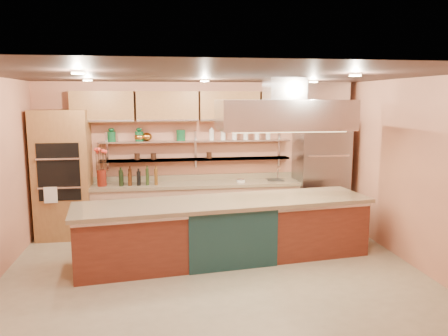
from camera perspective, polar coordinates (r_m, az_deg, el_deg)
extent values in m
cube|color=tan|center=(6.39, -1.19, -14.01)|extent=(6.00, 5.00, 0.02)
cube|color=black|center=(5.89, -1.28, 12.03)|extent=(6.00, 5.00, 0.02)
cube|color=tan|center=(8.44, -3.41, 1.60)|extent=(6.00, 0.04, 2.80)
cube|color=tan|center=(3.59, 3.94, -8.74)|extent=(6.00, 0.04, 2.80)
cube|color=tan|center=(7.02, 23.85, -0.69)|extent=(0.04, 5.00, 2.80)
cube|color=#906034|center=(8.30, -20.28, -0.82)|extent=(0.95, 0.64, 2.30)
cube|color=gray|center=(8.67, 12.49, -0.73)|extent=(0.95, 0.72, 2.10)
cube|color=tan|center=(8.31, -3.50, -5.08)|extent=(3.84, 0.64, 0.93)
cube|color=silver|center=(8.31, -3.67, 1.13)|extent=(3.60, 0.26, 0.03)
cube|color=silver|center=(8.27, -3.69, 3.54)|extent=(3.60, 0.26, 0.03)
cube|color=#906034|center=(8.19, -3.36, 8.04)|extent=(4.60, 0.36, 0.55)
cube|color=silver|center=(6.77, 7.78, 6.91)|extent=(2.00, 1.00, 0.45)
cube|color=#FFE5A5|center=(6.08, -1.52, 11.65)|extent=(4.00, 2.80, 0.02)
cube|color=maroon|center=(6.88, 0.16, -8.08)|extent=(4.57, 1.50, 0.94)
cylinder|color=#5F180E|center=(8.17, -15.67, -1.26)|extent=(0.18, 0.18, 0.29)
cube|color=black|center=(8.12, -11.07, -1.35)|extent=(0.76, 0.28, 0.24)
cube|color=silver|center=(8.27, 2.18, -1.56)|extent=(0.15, 0.12, 0.08)
cylinder|color=white|center=(8.52, 7.02, -0.74)|extent=(0.03, 0.03, 0.25)
ellipsoid|color=#B06E28|center=(8.24, -10.04, 4.04)|extent=(0.21, 0.21, 0.16)
cylinder|color=#0F4825|center=(8.24, -5.66, 4.29)|extent=(0.21, 0.21, 0.20)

